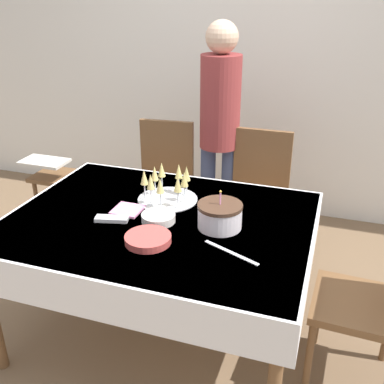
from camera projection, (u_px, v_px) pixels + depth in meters
name	position (u px, v px, depth m)	size (l,w,h in m)	color
ground_plane	(163.00, 330.00, 2.64)	(12.00, 12.00, 0.00)	brown
wall_back	(243.00, 53.00, 3.67)	(8.00, 0.05, 2.70)	silver
dining_table	(160.00, 235.00, 2.37)	(1.57, 1.19, 0.75)	white
dining_chair_far_left	(163.00, 182.00, 3.31)	(0.45, 0.45, 0.97)	brown
dining_chair_far_right	(257.00, 194.00, 3.11)	(0.42, 0.42, 0.97)	brown
dining_chair_right_end	(379.00, 294.00, 2.10)	(0.44, 0.44, 0.97)	brown
birthday_cake	(220.00, 216.00, 2.22)	(0.22, 0.22, 0.20)	white
champagne_tray	(167.00, 185.00, 2.50)	(0.34, 0.34, 0.18)	silver
plate_stack_main	(148.00, 239.00, 2.10)	(0.22, 0.22, 0.03)	#CC4C47
plate_stack_dessert	(158.00, 218.00, 2.29)	(0.17, 0.17, 0.04)	silver
cake_knife	(231.00, 252.00, 2.02)	(0.28, 0.14, 0.00)	silver
fork_pile	(112.00, 219.00, 2.30)	(0.18, 0.10, 0.02)	silver
napkin_pile	(128.00, 210.00, 2.40)	(0.15, 0.15, 0.01)	pink
person_standing	(220.00, 119.00, 3.13)	(0.28, 0.28, 1.66)	#3F4C72
high_chair	(54.00, 185.00, 3.38)	(0.33, 0.35, 0.71)	brown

